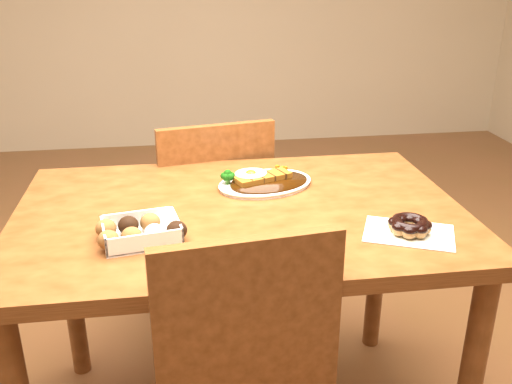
{
  "coord_description": "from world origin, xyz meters",
  "views": [
    {
      "loc": [
        -0.16,
        -1.39,
        1.38
      ],
      "look_at": [
        0.04,
        -0.03,
        0.81
      ],
      "focal_mm": 40.0,
      "sensor_mm": 36.0,
      "label": 1
    }
  ],
  "objects": [
    {
      "name": "table",
      "position": [
        0.0,
        0.0,
        0.65
      ],
      "size": [
        1.2,
        0.8,
        0.75
      ],
      "color": "#532A10",
      "rests_on": "ground"
    },
    {
      "name": "pon_de_ring",
      "position": [
        0.39,
        -0.21,
        0.77
      ],
      "size": [
        0.26,
        0.22,
        0.04
      ],
      "rotation": [
        0.0,
        0.0,
        -0.41
      ],
      "color": "silver",
      "rests_on": "table"
    },
    {
      "name": "katsu_curry_plate",
      "position": [
        0.09,
        0.16,
        0.76
      ],
      "size": [
        0.33,
        0.27,
        0.06
      ],
      "rotation": [
        0.0,
        0.0,
        0.3
      ],
      "color": "white",
      "rests_on": "table"
    },
    {
      "name": "donut_box",
      "position": [
        -0.26,
        -0.15,
        0.78
      ],
      "size": [
        0.22,
        0.17,
        0.05
      ],
      "rotation": [
        0.0,
        0.0,
        0.18
      ],
      "color": "white",
      "rests_on": "table"
    },
    {
      "name": "chair_far",
      "position": [
        -0.05,
        0.54,
        0.48
      ],
      "size": [
        0.49,
        0.49,
        0.87
      ],
      "rotation": [
        0.0,
        0.0,
        3.32
      ],
      "color": "#532A10",
      "rests_on": "ground"
    }
  ]
}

